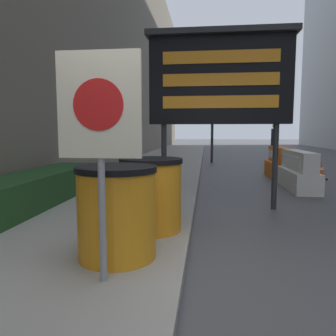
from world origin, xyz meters
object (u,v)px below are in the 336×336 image
object	(u,v)px
jersey_barrier_orange_near	(279,164)
pedestrian_worker	(275,141)
barrel_drum_middle	(151,194)
traffic_light_near_curb	(213,89)
jersey_barrier_white	(298,172)
traffic_cone_mid	(321,170)
message_board	(220,79)
warning_sign	(100,122)
traffic_cone_near	(288,168)
barrel_drum_foreground	(117,212)

from	to	relation	value
jersey_barrier_orange_near	pedestrian_worker	distance (m)	3.47
barrel_drum_middle	pedestrian_worker	bearing A→B (deg)	70.23
barrel_drum_middle	traffic_light_near_curb	bearing A→B (deg)	84.95
jersey_barrier_white	barrel_drum_middle	bearing A→B (deg)	-125.09
traffic_cone_mid	message_board	bearing A→B (deg)	-128.16
pedestrian_worker	barrel_drum_middle	bearing A→B (deg)	-4.38
warning_sign	message_board	world-z (taller)	message_board
jersey_barrier_orange_near	traffic_cone_mid	xyz separation A→B (m)	(1.13, -0.37, -0.15)
barrel_drum_middle	jersey_barrier_orange_near	distance (m)	7.03
traffic_cone_near	traffic_cone_mid	world-z (taller)	traffic_cone_near
jersey_barrier_white	pedestrian_worker	distance (m)	5.56
warning_sign	traffic_cone_mid	world-z (taller)	warning_sign
warning_sign	pedestrian_worker	bearing A→B (deg)	72.02
traffic_cone_near	barrel_drum_middle	bearing A→B (deg)	-116.84
jersey_barrier_white	traffic_cone_near	size ratio (longest dim) A/B	3.66
warning_sign	traffic_light_near_curb	distance (m)	12.57
warning_sign	traffic_light_near_curb	world-z (taller)	traffic_light_near_curb
barrel_drum_middle	traffic_cone_mid	xyz separation A→B (m)	(4.11, 5.99, -0.34)
barrel_drum_foreground	jersey_barrier_orange_near	distance (m)	8.00
jersey_barrier_white	jersey_barrier_orange_near	distance (m)	2.13
barrel_drum_foreground	traffic_cone_near	distance (m)	8.19
traffic_light_near_curb	pedestrian_worker	world-z (taller)	traffic_light_near_curb
barrel_drum_middle	warning_sign	distance (m)	1.78
traffic_cone_near	traffic_light_near_curb	size ratio (longest dim) A/B	0.12
warning_sign	traffic_cone_near	distance (m)	8.77
traffic_cone_near	traffic_light_near_curb	bearing A→B (deg)	117.61
message_board	pedestrian_worker	size ratio (longest dim) A/B	1.81
warning_sign	message_board	distance (m)	3.76
barrel_drum_middle	pedestrian_worker	size ratio (longest dim) A/B	0.53
barrel_drum_middle	jersey_barrier_orange_near	xyz separation A→B (m)	(2.98, 6.37, -0.19)
pedestrian_worker	traffic_light_near_curb	bearing A→B (deg)	-98.28
jersey_barrier_orange_near	traffic_cone_mid	world-z (taller)	jersey_barrier_orange_near
barrel_drum_middle	traffic_cone_near	xyz separation A→B (m)	(3.26, 6.45, -0.33)
message_board	jersey_barrier_orange_near	size ratio (longest dim) A/B	1.96
warning_sign	traffic_cone_mid	distance (m)	8.75
message_board	jersey_barrier_white	bearing A→B (deg)	48.22
jersey_barrier_white	pedestrian_worker	world-z (taller)	pedestrian_worker
traffic_cone_mid	traffic_light_near_curb	size ratio (longest dim) A/B	0.12
barrel_drum_middle	jersey_barrier_white	bearing A→B (deg)	54.91
warning_sign	barrel_drum_foreground	bearing A→B (deg)	92.79
jersey_barrier_white	traffic_light_near_curb	bearing A→B (deg)	107.00
barrel_drum_middle	traffic_cone_mid	distance (m)	7.28
barrel_drum_foreground	traffic_cone_mid	size ratio (longest dim) A/B	1.69
barrel_drum_middle	traffic_cone_mid	bearing A→B (deg)	55.56
jersey_barrier_white	traffic_cone_mid	distance (m)	2.09
message_board	traffic_cone_mid	size ratio (longest dim) A/B	5.78
jersey_barrier_white	traffic_light_near_curb	distance (m)	7.49
barrel_drum_middle	warning_sign	size ratio (longest dim) A/B	0.49
jersey_barrier_white	traffic_light_near_curb	size ratio (longest dim) A/B	0.45
pedestrian_worker	warning_sign	bearing A→B (deg)	-2.59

